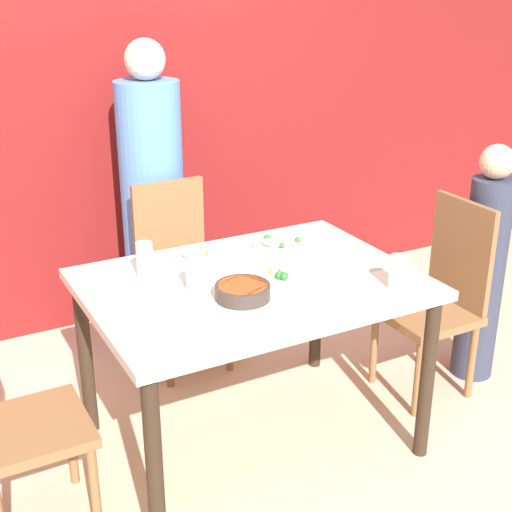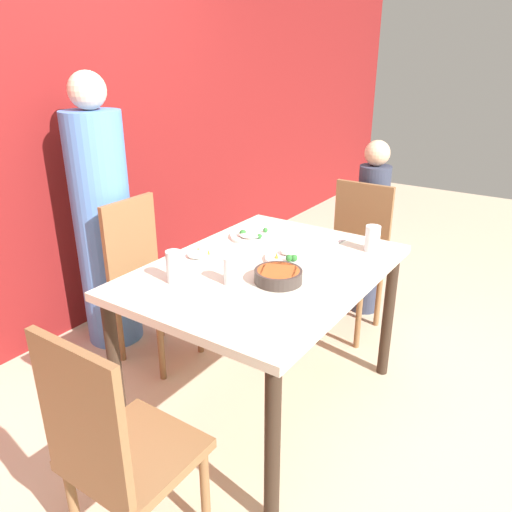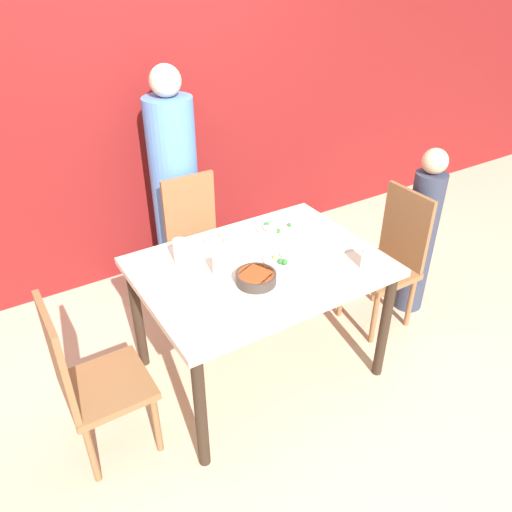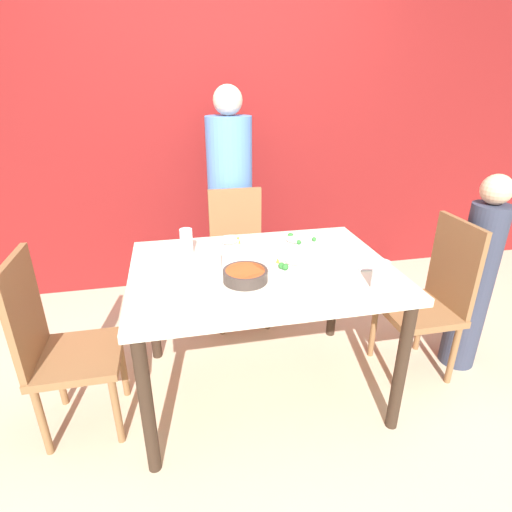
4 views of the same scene
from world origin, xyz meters
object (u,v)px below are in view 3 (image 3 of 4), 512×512
Objects in this scene: person_adult at (176,191)px; bowl_curry at (256,278)px; chair_child_spot at (389,257)px; chair_adult_spot at (198,242)px; glass_water_tall at (219,265)px; person_child at (420,237)px; plate_rice_adult at (276,228)px.

person_adult is 7.71× the size of bowl_curry.
chair_child_spot reaches higher than bowl_curry.
chair_child_spot is 4.51× the size of bowl_curry.
glass_water_tall is at bearing -107.46° from chair_adult_spot.
bowl_curry is (-1.38, -0.11, 0.24)m from person_child.
plate_rice_adult is at bearing 45.43° from bowl_curry.
chair_adult_spot is at bearing -90.00° from person_adult.
chair_child_spot reaches higher than glass_water_tall.
chair_adult_spot is at bearing 145.84° from person_child.
glass_water_tall is at bearing -92.15° from chair_child_spot.
chair_adult_spot reaches higher than glass_water_tall.
plate_rice_adult is (0.27, -0.89, 0.04)m from person_adult.
person_adult reaches higher than bowl_curry.
bowl_curry is 0.80× the size of plate_rice_adult.
person_child is (1.25, -0.85, 0.07)m from chair_adult_spot.
chair_child_spot is 0.28m from person_child.
chair_adult_spot is 0.42m from person_adult.
chair_child_spot is at bearing -21.97° from plate_rice_adult.
person_child reaches higher than glass_water_tall.
plate_rice_adult is at bearing -111.97° from chair_child_spot.
person_child is at bearing -16.37° from plate_rice_adult.
person_adult reaches higher than chair_adult_spot.
plate_rice_adult is (-0.98, 0.29, 0.22)m from person_child.
chair_child_spot is 0.83m from plate_rice_adult.
glass_water_tall is (-0.25, -0.80, 0.34)m from chair_adult_spot.
glass_water_tall is (-1.51, 0.05, 0.27)m from person_child.
chair_adult_spot and chair_child_spot have the same top height.
chair_adult_spot is 7.81× the size of glass_water_tall.
glass_water_tall reaches higher than bowl_curry.
person_adult is at bearing 136.68° from person_child.
bowl_curry is at bearing -134.57° from plate_rice_adult.
person_child is 1.53m from glass_water_tall.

